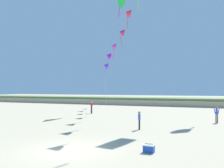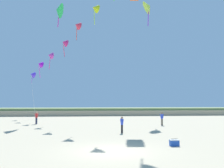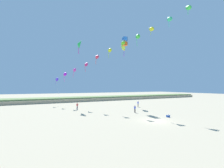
{
  "view_description": "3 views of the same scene",
  "coord_description": "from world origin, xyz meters",
  "px_view_note": "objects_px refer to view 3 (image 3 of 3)",
  "views": [
    {
      "loc": [
        7.32,
        -11.07,
        3.32
      ],
      "look_at": [
        -2.75,
        12.65,
        3.91
      ],
      "focal_mm": 38.0,
      "sensor_mm": 36.0,
      "label": 1
    },
    {
      "loc": [
        -1.38,
        -13.94,
        2.82
      ],
      "look_at": [
        0.95,
        9.32,
        4.64
      ],
      "focal_mm": 38.0,
      "sensor_mm": 36.0,
      "label": 2
    },
    {
      "loc": [
        -17.02,
        -18.26,
        5.35
      ],
      "look_at": [
        -1.06,
        13.12,
        6.13
      ],
      "focal_mm": 24.0,
      "sensor_mm": 36.0,
      "label": 3
    }
  ],
  "objects_px": {
    "large_kite_low_lead": "(125,41)",
    "person_near_left": "(135,108)",
    "person_mid_center": "(138,104)",
    "beach_cooler": "(168,116)",
    "person_near_right": "(77,106)",
    "large_kite_high_solo": "(79,44)",
    "large_kite_mid_trail": "(124,47)"
  },
  "relations": [
    {
      "from": "large_kite_low_lead",
      "to": "person_near_left",
      "type": "bearing_deg",
      "value": -108.92
    },
    {
      "from": "person_near_left",
      "to": "person_mid_center",
      "type": "distance_m",
      "value": 9.09
    },
    {
      "from": "person_mid_center",
      "to": "beach_cooler",
      "type": "xyz_separation_m",
      "value": [
        -3.48,
        -13.52,
        -0.72
      ]
    },
    {
      "from": "person_near_left",
      "to": "person_near_right",
      "type": "bearing_deg",
      "value": 134.23
    },
    {
      "from": "person_near_right",
      "to": "person_mid_center",
      "type": "bearing_deg",
      "value": -11.5
    },
    {
      "from": "person_near_right",
      "to": "large_kite_high_solo",
      "type": "distance_m",
      "value": 17.89
    },
    {
      "from": "large_kite_low_lead",
      "to": "person_mid_center",
      "type": "bearing_deg",
      "value": -35.17
    },
    {
      "from": "person_near_right",
      "to": "beach_cooler",
      "type": "relative_size",
      "value": 2.82
    },
    {
      "from": "person_mid_center",
      "to": "large_kite_mid_trail",
      "type": "xyz_separation_m",
      "value": [
        0.53,
        8.01,
        17.41
      ]
    },
    {
      "from": "beach_cooler",
      "to": "person_mid_center",
      "type": "bearing_deg",
      "value": 75.57
    },
    {
      "from": "large_kite_low_lead",
      "to": "beach_cooler",
      "type": "distance_m",
      "value": 23.7
    },
    {
      "from": "person_near_right",
      "to": "large_kite_high_solo",
      "type": "xyz_separation_m",
      "value": [
        1.81,
        6.02,
        16.74
      ]
    },
    {
      "from": "beach_cooler",
      "to": "large_kite_high_solo",
      "type": "bearing_deg",
      "value": 114.72
    },
    {
      "from": "person_mid_center",
      "to": "person_near_left",
      "type": "bearing_deg",
      "value": -130.99
    },
    {
      "from": "person_near_left",
      "to": "large_kite_mid_trail",
      "type": "height_order",
      "value": "large_kite_mid_trail"
    },
    {
      "from": "person_near_right",
      "to": "person_mid_center",
      "type": "xyz_separation_m",
      "value": [
        15.77,
        -3.21,
        -0.0
      ]
    },
    {
      "from": "person_near_left",
      "to": "large_kite_low_lead",
      "type": "height_order",
      "value": "large_kite_low_lead"
    },
    {
      "from": "large_kite_mid_trail",
      "to": "large_kite_high_solo",
      "type": "relative_size",
      "value": 1.05
    },
    {
      "from": "large_kite_low_lead",
      "to": "large_kite_mid_trail",
      "type": "relative_size",
      "value": 0.55
    },
    {
      "from": "person_near_left",
      "to": "large_kite_mid_trail",
      "type": "distance_m",
      "value": 23.84
    },
    {
      "from": "person_near_right",
      "to": "large_kite_low_lead",
      "type": "height_order",
      "value": "large_kite_low_lead"
    },
    {
      "from": "person_near_left",
      "to": "person_mid_center",
      "type": "relative_size",
      "value": 0.93
    },
    {
      "from": "large_kite_low_lead",
      "to": "large_kite_high_solo",
      "type": "relative_size",
      "value": 0.58
    },
    {
      "from": "person_near_right",
      "to": "person_mid_center",
      "type": "relative_size",
      "value": 1.0
    },
    {
      "from": "large_kite_high_solo",
      "to": "beach_cooler",
      "type": "bearing_deg",
      "value": -65.28
    },
    {
      "from": "person_mid_center",
      "to": "beach_cooler",
      "type": "bearing_deg",
      "value": -104.43
    },
    {
      "from": "large_kite_mid_trail",
      "to": "large_kite_high_solo",
      "type": "height_order",
      "value": "large_kite_mid_trail"
    },
    {
      "from": "person_near_left",
      "to": "large_kite_high_solo",
      "type": "height_order",
      "value": "large_kite_high_solo"
    },
    {
      "from": "person_near_left",
      "to": "beach_cooler",
      "type": "height_order",
      "value": "person_near_left"
    },
    {
      "from": "large_kite_low_lead",
      "to": "large_kite_mid_trail",
      "type": "height_order",
      "value": "large_kite_mid_trail"
    },
    {
      "from": "large_kite_high_solo",
      "to": "beach_cooler",
      "type": "distance_m",
      "value": 30.54
    },
    {
      "from": "person_near_right",
      "to": "large_kite_mid_trail",
      "type": "bearing_deg",
      "value": 16.42
    }
  ]
}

